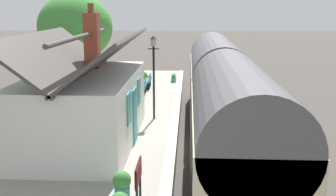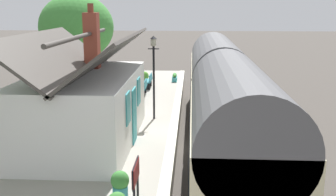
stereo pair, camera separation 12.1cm
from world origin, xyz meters
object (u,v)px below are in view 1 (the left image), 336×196
planter_bench_left (122,184)px  bench_by_lamp (137,96)px  planter_edge_near (144,78)px  lamp_post_platform (154,62)px  tree_far_right (75,27)px  train (223,96)px  planter_under_sign (174,77)px  planter_by_door (120,82)px  bench_mid_platform (148,81)px  bench_near_building (143,87)px  station_building (85,105)px  station_sign_board (138,178)px

planter_bench_left → bench_by_lamp: bearing=5.2°
planter_edge_near → lamp_post_platform: lamp_post_platform is taller
tree_far_right → train: bearing=-141.2°
planter_bench_left → planter_under_sign: planter_bench_left is taller
planter_bench_left → lamp_post_platform: size_ratio=0.21×
planter_by_door → lamp_post_platform: lamp_post_platform is taller
bench_mid_platform → bench_near_building: bearing=177.5°
train → bench_by_lamp: (3.80, 4.20, -0.91)m
train → planter_bench_left: size_ratio=23.01×
planter_under_sign → tree_far_right: bearing=79.0°
station_building → lamp_post_platform: 4.24m
bench_mid_platform → bench_near_building: same height
planter_edge_near → planter_under_sign: 2.35m
planter_by_door → bench_mid_platform: bearing=-89.7°
planter_bench_left → station_building: bearing=24.9°
bench_by_lamp → planter_under_sign: 6.99m
lamp_post_platform → station_sign_board: lamp_post_platform is taller
bench_mid_platform → lamp_post_platform: size_ratio=0.37×
bench_mid_platform → planter_under_sign: 2.85m
planter_edge_near → station_building: bearing=175.3°
station_sign_board → planter_bench_left: bearing=26.3°
planter_under_sign → planter_by_door: bearing=125.9°
planter_under_sign → station_sign_board: station_sign_board is taller
train → bench_mid_platform: train is taller
train → bench_mid_platform: 9.16m
bench_near_building → station_sign_board: 14.24m
station_building → station_sign_board: bearing=-154.8°
station_building → bench_by_lamp: bearing=-11.1°
station_sign_board → bench_near_building: bearing=6.1°
station_building → planter_bench_left: size_ratio=9.48×
planter_edge_near → planter_bench_left: bearing=-175.7°
planter_bench_left → planter_under_sign: bearing=-2.4°
bench_near_building → tree_far_right: bearing=43.1°
bench_near_building → planter_bench_left: size_ratio=1.75×
bench_near_building → lamp_post_platform: 5.50m
train → bench_mid_platform: size_ratio=13.23×
bench_by_lamp → station_sign_board: bearing=-172.4°
planter_edge_near → bench_near_building: bearing=-174.4°
planter_by_door → station_sign_board: 16.57m
station_building → bench_mid_platform: 10.50m
lamp_post_platform → bench_near_building: bearing=12.2°
bench_mid_platform → bench_by_lamp: bearing=177.7°
station_building → bench_by_lamp: station_building is taller
planter_edge_near → lamp_post_platform: bearing=-170.3°
planter_under_sign → bench_by_lamp: bearing=165.9°
lamp_post_platform → station_sign_board: bearing=-177.3°
planter_edge_near → bench_mid_platform: bearing=-159.5°
train → bench_by_lamp: size_ratio=13.16×
station_building → planter_by_door: 10.43m
train → bench_mid_platform: bearing=26.2°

